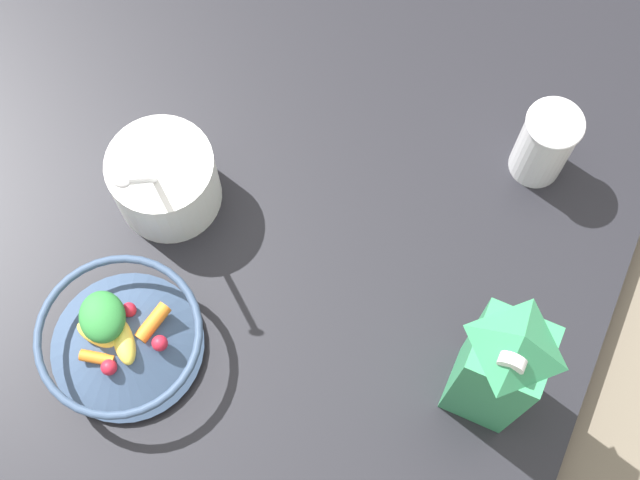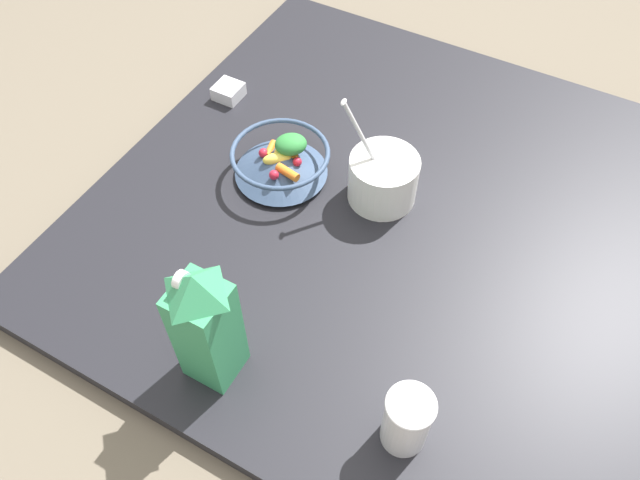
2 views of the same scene
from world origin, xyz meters
name	(u,v)px [view 2 (image 2 of 2)]	position (x,y,z in m)	size (l,w,h in m)	color
ground_plane	(391,220)	(0.00, 0.00, 0.00)	(6.00, 6.00, 0.00)	#665B4C
countertop	(392,215)	(0.00, 0.00, 0.02)	(1.14, 1.14, 0.03)	black
fruit_bowl	(281,160)	(0.02, -0.24, 0.07)	(0.20, 0.20, 0.09)	#384C6B
milk_carton	(206,325)	(0.45, -0.11, 0.16)	(0.08, 0.08, 0.26)	#338C59
yogurt_tub	(383,177)	(-0.02, -0.04, 0.09)	(0.14, 0.16, 0.23)	white
drinking_cup	(407,420)	(0.41, 0.21, 0.10)	(0.07, 0.07, 0.12)	white
spice_jar	(229,92)	(-0.13, -0.48, 0.05)	(0.06, 0.06, 0.03)	silver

